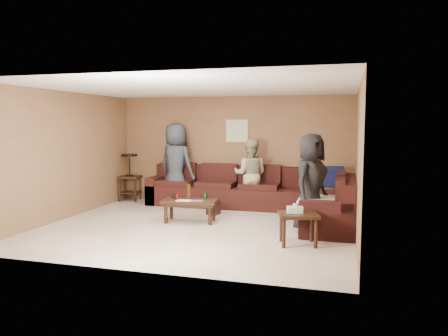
# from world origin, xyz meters

# --- Properties ---
(room) EXTENTS (5.60, 5.50, 2.50)m
(room) POSITION_xyz_m (0.00, 0.00, 1.66)
(room) COLOR beige
(room) RESTS_ON ground
(sectional_sofa) EXTENTS (4.65, 2.90, 0.97)m
(sectional_sofa) POSITION_xyz_m (0.81, 1.52, 0.33)
(sectional_sofa) COLOR #331311
(sectional_sofa) RESTS_ON ground
(coffee_table) EXTENTS (1.08, 0.64, 0.71)m
(coffee_table) POSITION_xyz_m (-0.28, 0.32, 0.37)
(coffee_table) COLOR black
(coffee_table) RESTS_ON ground
(end_table_left) EXTENTS (0.57, 0.57, 1.13)m
(end_table_left) POSITION_xyz_m (-2.51, 2.15, 0.59)
(end_table_left) COLOR black
(end_table_left) RESTS_ON ground
(side_table_right) EXTENTS (0.71, 0.63, 0.64)m
(side_table_right) POSITION_xyz_m (1.87, -0.70, 0.43)
(side_table_right) COLOR black
(side_table_right) RESTS_ON ground
(waste_bin) EXTENTS (0.26, 0.26, 0.28)m
(waste_bin) POSITION_xyz_m (-0.06, 1.14, 0.14)
(waste_bin) COLOR black
(waste_bin) RESTS_ON ground
(wall_art) EXTENTS (0.52, 0.04, 0.52)m
(wall_art) POSITION_xyz_m (0.10, 2.48, 1.70)
(wall_art) COLOR tan
(wall_art) RESTS_ON ground
(person_left) EXTENTS (1.06, 0.86, 1.87)m
(person_left) POSITION_xyz_m (-1.22, 1.96, 0.94)
(person_left) COLOR #2C343D
(person_left) RESTS_ON ground
(person_middle) EXTENTS (0.78, 0.63, 1.53)m
(person_middle) POSITION_xyz_m (0.55, 1.89, 0.77)
(person_middle) COLOR #9C9474
(person_middle) RESTS_ON ground
(person_right) EXTENTS (0.82, 0.98, 1.70)m
(person_right) POSITION_xyz_m (1.99, 0.19, 0.85)
(person_right) COLOR black
(person_right) RESTS_ON ground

